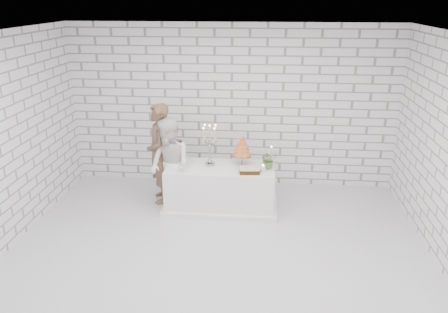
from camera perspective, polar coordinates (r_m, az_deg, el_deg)
ground at (r=6.35m, az=-0.81°, el=-12.35°), size 6.00×5.00×0.01m
ceiling at (r=5.35m, az=-0.98°, el=15.76°), size 6.00×5.00×0.01m
wall_back at (r=8.06m, az=1.02°, el=6.57°), size 6.00×0.01×3.00m
wall_front at (r=3.46m, az=-5.44°, el=-13.82°), size 6.00×0.01×3.00m
cake_table at (r=7.37m, az=-0.46°, el=-4.08°), size 1.80×0.80×0.75m
groom at (r=7.53m, az=-8.50°, el=0.38°), size 0.59×0.73×1.76m
bride at (r=7.25m, az=-7.11°, el=-1.12°), size 0.96×0.96×1.58m
candelabra at (r=7.17m, az=-1.88°, el=1.48°), size 0.29×0.29×0.71m
croquembouche at (r=7.24m, az=2.37°, el=0.84°), size 0.33×0.33×0.51m
chocolate_cake at (r=6.99m, az=3.37°, el=-1.82°), size 0.33×0.25×0.08m
pillar_candle at (r=7.00m, az=5.14°, el=-1.65°), size 0.08×0.08×0.12m
extra_taper at (r=7.28m, az=6.21°, el=0.02°), size 0.07×0.07×0.32m
flowers at (r=7.15m, az=5.90°, el=-0.41°), size 0.34×0.32×0.31m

